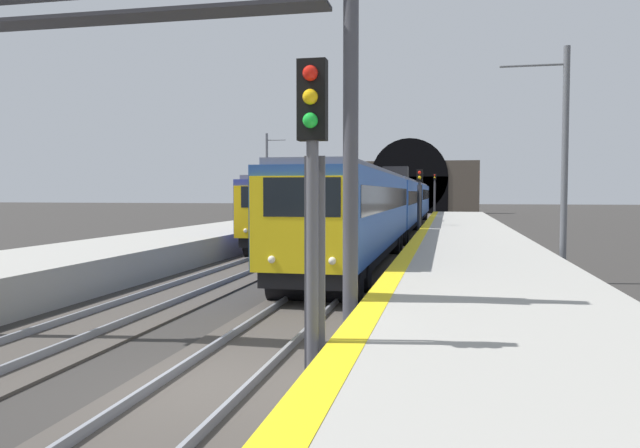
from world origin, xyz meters
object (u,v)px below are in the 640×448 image
railway_signal_far (435,192)px  catenary_mast_far (564,162)px  train_main_approaching (396,204)px  catenary_mast_near (267,180)px  train_adjacent_platform (341,203)px  railway_signal_mid (420,199)px  railway_signal_near (313,204)px  overhead_signal_gantry (143,70)px

railway_signal_far → catenary_mast_far: bearing=5.6°
train_main_approaching → catenary_mast_near: bearing=-123.3°
train_adjacent_platform → catenary_mast_far: bearing=27.6°
catenary_mast_near → catenary_mast_far: (-29.10, -19.21, -0.09)m
train_main_approaching → railway_signal_mid: train_main_approaching is taller
railway_signal_near → overhead_signal_gantry: 5.75m
catenary_mast_near → train_main_approaching: bearing=-123.2°
railway_signal_mid → overhead_signal_gantry: bearing=-8.6°
train_adjacent_platform → train_main_approaching: bearing=62.9°
railway_signal_near → overhead_signal_gantry: overhead_signal_gantry is taller
train_adjacent_platform → catenary_mast_far: (-23.73, -11.75, 1.84)m
train_main_approaching → catenary_mast_near: (7.69, 11.77, 1.89)m
train_adjacent_platform → railway_signal_far: bearing=170.5°
railway_signal_far → overhead_signal_gantry: 67.61m
train_adjacent_platform → railway_signal_near: bearing=10.6°
train_main_approaching → railway_signal_near: size_ratio=11.72×
catenary_mast_near → catenary_mast_far: 34.87m
train_adjacent_platform → railway_signal_near: (-37.78, -6.23, 0.67)m
train_adjacent_platform → catenary_mast_near: 9.39m
catenary_mast_far → train_main_approaching: bearing=19.2°
train_main_approaching → train_adjacent_platform: bearing=-118.5°
train_main_approaching → catenary_mast_far: bearing=19.1°
railway_signal_near → catenary_mast_far: 15.14m
train_main_approaching → catenary_mast_near: catenary_mast_near is taller
railway_signal_far → catenary_mast_near: catenary_mast_near is taller
train_main_approaching → railway_signal_mid: bearing=19.3°
overhead_signal_gantry → catenary_mast_far: bearing=-41.4°
railway_signal_mid → catenary_mast_near: size_ratio=0.55×
railway_signal_near → train_main_approaching: bearing=-176.9°
catenary_mast_far → railway_signal_near: bearing=158.5°
railway_signal_near → catenary_mast_far: size_ratio=0.60×
overhead_signal_gantry → train_main_approaching: bearing=-3.8°
train_adjacent_platform → overhead_signal_gantry: overhead_signal_gantry is taller
railway_signal_far → railway_signal_near: bearing=0.0°
train_main_approaching → railway_signal_near: bearing=3.0°
railway_signal_far → catenary_mast_far: 56.84m
railway_signal_near → catenary_mast_near: size_ratio=0.59×
train_adjacent_platform → railway_signal_far: (32.83, -6.23, 0.93)m
railway_signal_near → railway_signal_mid: size_ratio=1.07×
railway_signal_far → overhead_signal_gantry: bearing=-3.5°
railway_signal_mid → railway_signal_far: bearing=-180.0°
train_adjacent_platform → catenary_mast_far: catenary_mast_far is taller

